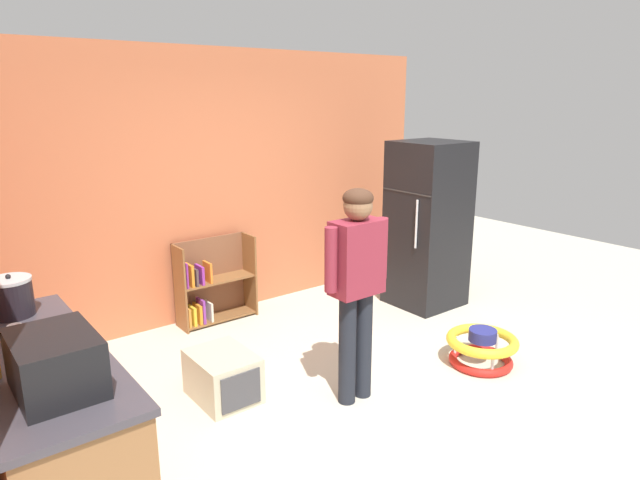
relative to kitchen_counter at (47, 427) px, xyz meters
The scene contains 13 objects.
ground_plane 2.27m from the kitchen_counter, ahead, with size 12.00×12.00×0.00m, color beige.
back_wall 3.09m from the kitchen_counter, 41.84° to the left, with size 5.20×0.06×2.70m, color #CB6B45.
kitchen_counter is the anchor object (origin of this frame).
refrigerator 4.12m from the kitchen_counter, 11.19° to the left, with size 0.73×0.68×1.78m.
bookshelf 2.62m from the kitchen_counter, 43.10° to the left, with size 0.80×0.28×0.85m.
standing_person 2.16m from the kitchen_counter, ahead, with size 0.57×0.22×1.62m.
baby_walker 3.35m from the kitchen_counter, ahead, with size 0.60×0.60×0.32m.
pet_carrier 1.37m from the kitchen_counter, 15.91° to the left, with size 0.42×0.55×0.36m.
microwave 0.76m from the kitchen_counter, 89.76° to the right, with size 0.37×0.48×0.28m.
crock_pot 0.89m from the kitchen_counter, 89.44° to the left, with size 0.26×0.26×0.28m.
banana_bunch 0.49m from the kitchen_counter, 100.55° to the right, with size 0.15×0.16×0.04m.
white_cup 0.56m from the kitchen_counter, 101.53° to the left, with size 0.08×0.08×0.10m, color white.
yellow_cup 0.54m from the kitchen_counter, 67.46° to the left, with size 0.08×0.08×0.10m, color yellow.
Camera 1 is at (-2.67, -2.75, 2.26)m, focal length 31.28 mm.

